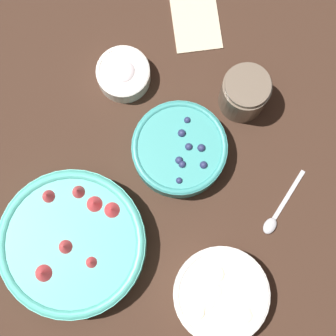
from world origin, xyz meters
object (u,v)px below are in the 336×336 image
bowl_strawberries (73,243)px  bowl_blueberries (179,149)px  bowl_bananas (221,295)px  jar_chocolate (244,94)px  bowl_cream (123,74)px

bowl_strawberries → bowl_blueberries: size_ratio=1.51×
bowl_bananas → jar_chocolate: 0.36m
bowl_blueberries → bowl_bananas: size_ratio=1.03×
bowl_cream → jar_chocolate: bearing=99.0°
jar_chocolate → bowl_bananas: bearing=12.9°
bowl_cream → jar_chocolate: size_ratio=1.00×
bowl_cream → bowl_bananas: bearing=43.9°
bowl_blueberries → jar_chocolate: size_ratio=1.72×
bowl_strawberries → bowl_cream: size_ratio=2.59×
bowl_blueberries → bowl_cream: bowl_blueberries is taller
bowl_bananas → bowl_cream: (-0.32, -0.30, -0.00)m
bowl_blueberries → jar_chocolate: (-0.14, 0.08, 0.01)m
bowl_blueberries → bowl_strawberries: bearing=-27.7°
bowl_cream → bowl_strawberries: bearing=5.3°
bowl_bananas → jar_chocolate: bearing=-167.1°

